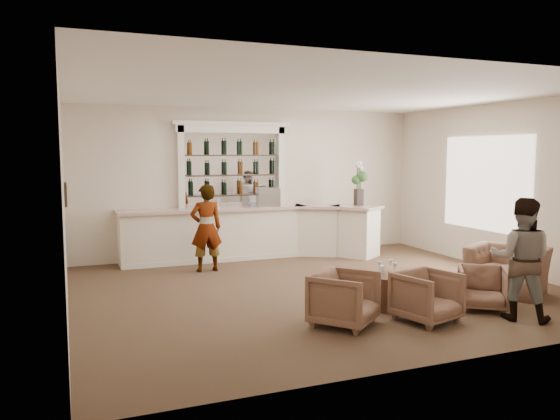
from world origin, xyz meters
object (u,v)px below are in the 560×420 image
Objects in this scene: cocktail_table at (387,292)px; armchair_left at (344,299)px; sommelier at (206,228)px; armchair_center at (427,296)px; flower_vase at (359,181)px; armchair_right at (483,288)px; guest at (521,259)px; bar_counter at (253,233)px; espresso_machine at (268,197)px; armchair_far at (507,270)px.

armchair_left reaches higher than cocktail_table.
sommelier reaches higher than armchair_center.
armchair_left is 0.82× the size of flower_vase.
armchair_left reaches higher than armchair_right.
cocktail_table is 0.37× the size of guest.
sommelier is 4.75m from armchair_center.
flower_vase is (1.71, 3.88, 1.44)m from cocktail_table.
bar_counter is 12.09× the size of espresso_machine.
guest reaches higher than armchair_left.
flower_vase is at bearing 66.17° from cocktail_table.
flower_vase is at bearing 18.02° from armchair_left.
cocktail_table is at bearing 6.72° from guest.
armchair_right is (3.18, -4.07, -0.54)m from sommelier.
armchair_center is 1.10× the size of armchair_right.
espresso_machine is (1.62, 0.91, 0.49)m from sommelier.
guest is at bearing -68.27° from armchair_far.
armchair_left is 5.05m from espresso_machine.
armchair_left is at bearing 151.36° from armchair_center.
armchair_far reaches higher than armchair_right.
bar_counter is 4.46m from cocktail_table.
armchair_center is 0.79× the size of flower_vase.
flower_vase is (1.98, -0.53, 0.34)m from espresso_machine.
armchair_right is (1.90, -4.97, -0.26)m from bar_counter.
flower_vase is at bearing -7.51° from espresso_machine.
guest reaches higher than bar_counter.
armchair_right is (1.14, 0.19, -0.03)m from armchair_center.
sommelier is 4.12m from armchair_left.
flower_vase is (2.70, 4.37, 1.32)m from armchair_left.
armchair_far is 1.20× the size of flower_vase.
guest is 1.42m from armchair_center.
cocktail_table is 0.53× the size of armchair_far.
guest is at bearing -39.01° from cocktail_table.
armchair_right is (-0.13, 0.58, -0.54)m from guest.
flower_vase reaches higher than cocktail_table.
armchair_left is (-0.37, -4.90, -0.21)m from bar_counter.
armchair_right is at bearing 127.79° from sommelier.
espresso_machine is at bearing 143.22° from armchair_right.
armchair_center is at bearing 28.74° from guest.
bar_counter is 1.59m from sommelier.
armchair_right is at bearing -65.15° from espresso_machine.
bar_counter is 5.23m from armchair_center.
flower_vase is at bearing -174.26° from sommelier.
sommelier is at bearing -8.81° from guest.
bar_counter is at bearing -144.95° from sommelier.
armchair_right is 1.47× the size of espresso_machine.
armchair_center is at bearing -99.77° from armchair_far.
flower_vase reaches higher than bar_counter.
armchair_center is at bearing -53.47° from armchair_left.
armchair_right is at bearing -31.78° from guest.
guest is (1.42, -1.15, 0.60)m from cocktail_table.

